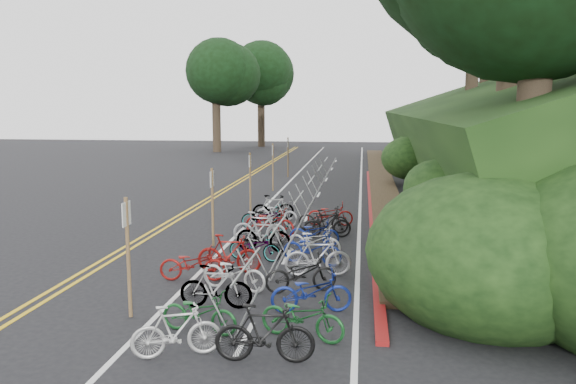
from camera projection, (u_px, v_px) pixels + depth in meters
name	position (u px, v px, depth m)	size (l,w,h in m)	color
ground	(132.00, 297.00, 13.06)	(120.00, 120.00, 0.00)	black
road_markings	(247.00, 215.00, 22.88)	(7.47, 80.00, 0.01)	gold
red_curb	(372.00, 209.00, 24.07)	(0.25, 28.00, 0.10)	maroon
embankment	(509.00, 142.00, 29.64)	(14.30, 48.14, 9.11)	black
bike_rack_front	(247.00, 277.00, 11.95)	(1.10, 2.94, 1.08)	#99999B
bike_racks_rest	(311.00, 186.00, 25.28)	(1.14, 23.00, 1.17)	#99999B
signpost_near	(128.00, 249.00, 11.63)	(0.08, 0.40, 2.56)	brown
signposts_rest	(263.00, 170.00, 26.49)	(0.08, 18.40, 2.50)	brown
bike_front	(193.00, 264.00, 14.24)	(1.69, 0.59, 0.89)	maroon
bike_valet	(281.00, 245.00, 16.04)	(3.36, 14.04, 1.06)	beige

